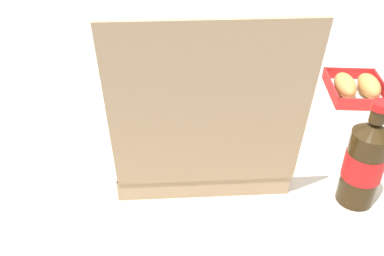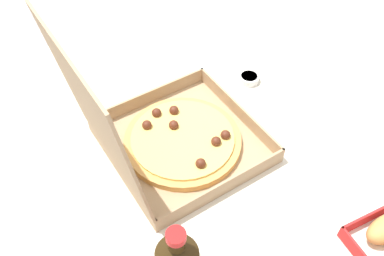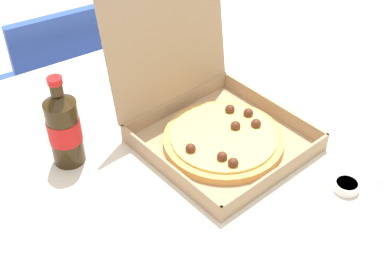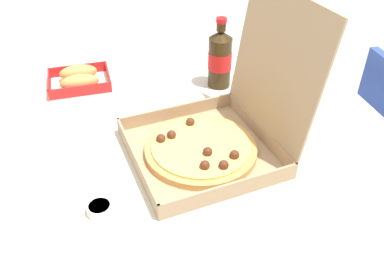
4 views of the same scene
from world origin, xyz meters
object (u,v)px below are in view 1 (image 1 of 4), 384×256
Objects in this scene: pizza_box_open at (199,137)px; dipping_sauce_cup at (158,87)px; bread_side_box at (357,87)px; cola_bottle at (364,162)px; paper_menu at (95,93)px.

dipping_sauce_cup is (0.14, -0.30, -0.04)m from pizza_box_open.
bread_side_box reaches higher than dipping_sauce_cup.
cola_bottle is at bearing 160.85° from pizza_box_open.
cola_bottle is at bearing 76.87° from bread_side_box.
cola_bottle is 0.62m from dipping_sauce_cup.
bread_side_box is 0.45m from cola_bottle.
pizza_box_open is at bearing 115.51° from dipping_sauce_cup.
dipping_sauce_cup is (0.56, 0.03, -0.01)m from bread_side_box.
pizza_box_open is 0.34m from cola_bottle.
cola_bottle is (0.10, 0.44, 0.07)m from bread_side_box.
bread_side_box is 3.47× the size of dipping_sauce_cup.
pizza_box_open reaches higher than paper_menu.
paper_menu is at bearing -30.78° from cola_bottle.
cola_bottle reaches higher than dipping_sauce_cup.
pizza_box_open is 7.85× the size of dipping_sauce_cup.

